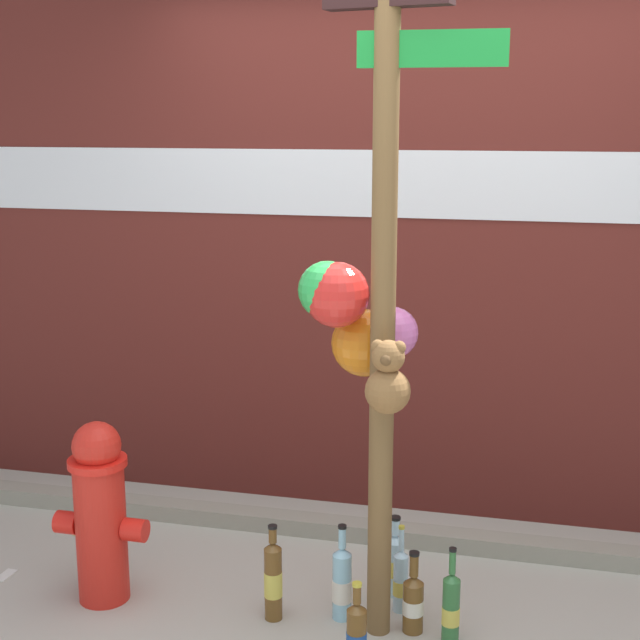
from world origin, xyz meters
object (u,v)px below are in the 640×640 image
object	(u,v)px
memorial_post	(368,267)
bottle_5	(342,583)
bottle_4	(451,607)
bottle_2	(395,563)
bottle_3	(401,580)
bottle_6	(273,580)
fire_hydrant	(100,511)
bottle_1	(357,634)
bottle_0	(413,602)

from	to	relation	value
memorial_post	bottle_5	bearing A→B (deg)	-179.61
memorial_post	bottle_4	size ratio (longest dim) A/B	7.00
bottle_2	bottle_3	xyz separation A→B (m)	(0.04, -0.12, -0.01)
bottle_3	bottle_6	xyz separation A→B (m)	(-0.47, -0.18, 0.03)
fire_hydrant	bottle_5	xyz separation A→B (m)	(0.98, 0.08, -0.23)
bottle_2	bottle_6	distance (m)	0.52
bottle_5	bottle_6	world-z (taller)	same
memorial_post	bottle_1	world-z (taller)	memorial_post
bottle_0	bottle_2	size ratio (longest dim) A/B	0.95
bottle_4	bottle_6	bearing A→B (deg)	-179.34
memorial_post	bottle_2	size ratio (longest dim) A/B	7.68
memorial_post	bottle_3	world-z (taller)	memorial_post
fire_hydrant	bottle_3	distance (m)	1.23
fire_hydrant	bottle_0	xyz separation A→B (m)	(1.26, 0.05, -0.26)
bottle_1	bottle_6	world-z (taller)	bottle_6
bottle_0	bottle_1	world-z (taller)	bottle_1
bottle_0	memorial_post	bearing A→B (deg)	171.88
fire_hydrant	bottle_1	xyz separation A→B (m)	(1.10, -0.22, -0.25)
fire_hydrant	bottle_4	world-z (taller)	fire_hydrant
memorial_post	bottle_2	bearing A→B (deg)	70.52
fire_hydrant	bottle_4	size ratio (longest dim) A/B	2.01
fire_hydrant	bottle_1	bearing A→B (deg)	-11.59
fire_hydrant	bottle_6	world-z (taller)	fire_hydrant
memorial_post	bottle_5	size ratio (longest dim) A/B	6.71
bottle_1	bottle_3	xyz separation A→B (m)	(0.09, 0.41, 0.00)
bottle_1	bottle_4	bearing A→B (deg)	38.66
fire_hydrant	bottle_4	distance (m)	1.43
bottle_1	bottle_2	world-z (taller)	bottle_2
bottle_3	bottle_4	size ratio (longest dim) A/B	0.97
bottle_0	bottle_4	world-z (taller)	bottle_4
bottle_4	bottle_5	world-z (taller)	bottle_5
memorial_post	bottle_2	xyz separation A→B (m)	(0.08, 0.23, -1.26)
bottle_4	memorial_post	bearing A→B (deg)	170.16
fire_hydrant	bottle_6	size ratio (longest dim) A/B	1.92
memorial_post	bottle_0	bearing A→B (deg)	-8.12
bottle_2	memorial_post	bearing A→B (deg)	-109.48
memorial_post	bottle_4	bearing A→B (deg)	-9.84
bottle_2	bottle_0	bearing A→B (deg)	-66.34
bottle_0	bottle_2	xyz separation A→B (m)	(-0.11, 0.26, 0.02)
bottle_1	bottle_5	distance (m)	0.33
fire_hydrant	memorial_post	bearing A→B (deg)	4.33
memorial_post	fire_hydrant	xyz separation A→B (m)	(-1.06, -0.08, -1.02)
bottle_3	bottle_6	distance (m)	0.51
memorial_post	bottle_6	distance (m)	1.28
bottle_0	bottle_1	distance (m)	0.32
bottle_0	bottle_3	distance (m)	0.15
fire_hydrant	bottle_6	distance (m)	0.75
bottle_0	bottle_5	size ratio (longest dim) A/B	0.83
memorial_post	bottle_5	distance (m)	1.25
memorial_post	bottle_1	bearing A→B (deg)	-84.15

